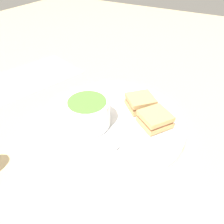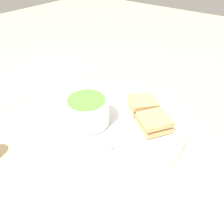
% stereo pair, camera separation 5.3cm
% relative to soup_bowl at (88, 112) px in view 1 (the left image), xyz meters
% --- Properties ---
extents(ground_plane, '(2.40, 2.40, 0.00)m').
position_rel_soup_bowl_xyz_m(ground_plane, '(-0.04, -0.05, -0.05)').
color(ground_plane, '#D1B27F').
extents(plate, '(0.36, 0.36, 0.02)m').
position_rel_soup_bowl_xyz_m(plate, '(-0.04, -0.05, -0.04)').
color(plate, white).
rests_on(plate, ground_plane).
extents(soup_bowl, '(0.10, 0.10, 0.06)m').
position_rel_soup_bowl_xyz_m(soup_bowl, '(0.00, 0.00, 0.00)').
color(soup_bowl, white).
rests_on(soup_bowl, plate).
extents(spoon, '(0.11, 0.03, 0.01)m').
position_rel_soup_bowl_xyz_m(spoon, '(-0.08, 0.04, -0.03)').
color(spoon, silver).
rests_on(spoon, plate).
extents(sandwich_half_near, '(0.09, 0.09, 0.03)m').
position_rel_soup_bowl_xyz_m(sandwich_half_near, '(-0.14, -0.08, -0.02)').
color(sandwich_half_near, tan).
rests_on(sandwich_half_near, plate).
extents(sandwich_half_far, '(0.09, 0.09, 0.03)m').
position_rel_soup_bowl_xyz_m(sandwich_half_far, '(-0.08, -0.12, -0.02)').
color(sandwich_half_far, tan).
rests_on(sandwich_half_far, plate).
extents(menu_sheet, '(0.27, 0.36, 0.00)m').
position_rel_soup_bowl_xyz_m(menu_sheet, '(0.33, -0.10, -0.05)').
color(menu_sheet, white).
rests_on(menu_sheet, ground_plane).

